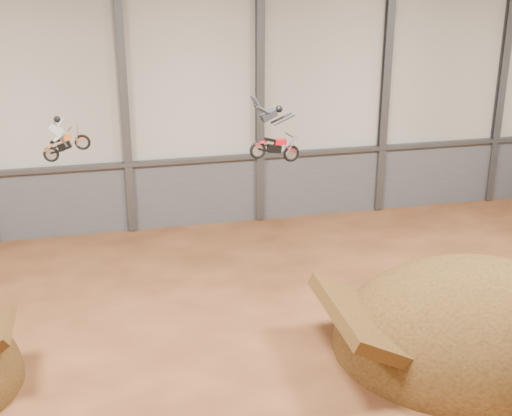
{
  "coord_description": "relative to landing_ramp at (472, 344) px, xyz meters",
  "views": [
    {
      "loc": [
        -4.67,
        -19.36,
        14.07
      ],
      "look_at": [
        0.67,
        4.0,
        4.91
      ],
      "focal_mm": 50.0,
      "sensor_mm": 36.0,
      "label": 1
    }
  ],
  "objects": [
    {
      "name": "steel_column_2",
      "position": [
        -11.48,
        13.78,
        7.0
      ],
      "size": [
        0.4,
        0.36,
        13.9
      ],
      "primitive_type": "cube",
      "color": "#47494F",
      "rests_on": "ground"
    },
    {
      "name": "floor",
      "position": [
        -8.15,
        -1.02,
        0.0
      ],
      "size": [
        40.0,
        40.0,
        0.0
      ],
      "primitive_type": "plane",
      "color": "#552C16",
      "rests_on": "ground"
    },
    {
      "name": "lower_band_back",
      "position": [
        -8.15,
        13.88,
        1.75
      ],
      "size": [
        39.8,
        0.18,
        3.5
      ],
      "primitive_type": "cube",
      "color": "#54555B",
      "rests_on": "ground"
    },
    {
      "name": "fmx_rider_b",
      "position": [
        -6.67,
        3.73,
        7.56
      ],
      "size": [
        3.09,
        1.23,
        2.71
      ],
      "primitive_type": null,
      "rotation": [
        0.0,
        0.2,
        0.16
      ],
      "color": "#AE1019"
    },
    {
      "name": "steel_rail",
      "position": [
        -8.15,
        13.73,
        3.55
      ],
      "size": [
        39.8,
        0.35,
        0.2
      ],
      "primitive_type": "cube",
      "color": "#47494F",
      "rests_on": "lower_band_back"
    },
    {
      "name": "fmx_rider_a",
      "position": [
        -13.87,
        5.36,
        7.44
      ],
      "size": [
        2.33,
        1.03,
        2.15
      ],
      "primitive_type": null,
      "rotation": [
        0.0,
        -0.36,
        -0.16
      ],
      "color": "#C2541A"
    },
    {
      "name": "back_wall",
      "position": [
        -8.15,
        13.98,
        7.0
      ],
      "size": [
        40.0,
        0.1,
        14.0
      ],
      "primitive_type": "cube",
      "color": "beige",
      "rests_on": "ground"
    },
    {
      "name": "steel_column_3",
      "position": [
        -4.81,
        13.78,
        7.0
      ],
      "size": [
        0.4,
        0.36,
        13.9
      ],
      "primitive_type": "cube",
      "color": "#47494F",
      "rests_on": "ground"
    },
    {
      "name": "steel_column_5",
      "position": [
        8.52,
        13.78,
        7.0
      ],
      "size": [
        0.4,
        0.36,
        13.9
      ],
      "primitive_type": "cube",
      "color": "#47494F",
      "rests_on": "ground"
    },
    {
      "name": "steel_column_4",
      "position": [
        1.85,
        13.78,
        7.0
      ],
      "size": [
        0.4,
        0.36,
        13.9
      ],
      "primitive_type": "cube",
      "color": "#47494F",
      "rests_on": "ground"
    },
    {
      "name": "landing_ramp",
      "position": [
        0.0,
        0.0,
        0.0
      ],
      "size": [
        10.4,
        9.2,
        6.0
      ],
      "primitive_type": "ellipsoid",
      "color": "#37220D",
      "rests_on": "ground"
    }
  ]
}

